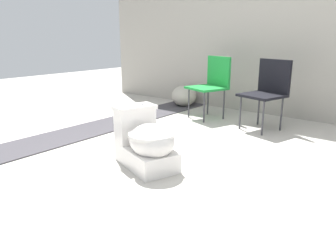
{
  "coord_description": "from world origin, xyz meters",
  "views": [
    {
      "loc": [
        1.83,
        -2.14,
        1.11
      ],
      "look_at": [
        0.0,
        0.13,
        0.3
      ],
      "focal_mm": 35.0,
      "sensor_mm": 36.0,
      "label": 1
    }
  ],
  "objects": [
    {
      "name": "folding_chair_middle",
      "position": [
        0.32,
        1.64,
        0.51
      ],
      "size": [
        0.54,
        0.54,
        0.83
      ],
      "rotation": [
        0.0,
        0.0,
        -1.84
      ],
      "color": "black",
      "rests_on": "ground"
    },
    {
      "name": "building_wall",
      "position": [
        0.5,
        2.47,
        1.3
      ],
      "size": [
        7.0,
        0.2,
        2.6
      ],
      "primitive_type": "cube",
      "color": "#9E998E",
      "rests_on": "ground"
    },
    {
      "name": "folding_chair_left",
      "position": [
        -0.5,
        1.71,
        0.51
      ],
      "size": [
        0.56,
        0.56,
        0.83
      ],
      "rotation": [
        0.0,
        0.0,
        -1.9
      ],
      "color": "#1E8C38",
      "rests_on": "ground"
    },
    {
      "name": "ground_plane",
      "position": [
        0.0,
        0.0,
        0.0
      ],
      "size": [
        14.0,
        14.0,
        0.0
      ],
      "primitive_type": "plane",
      "color": "#B7B2A8"
    },
    {
      "name": "gravel_strip",
      "position": [
        -1.3,
        0.5,
        0.01
      ],
      "size": [
        0.56,
        8.0,
        0.01
      ],
      "primitive_type": "cube",
      "color": "#423F44",
      "rests_on": "ground"
    },
    {
      "name": "toilet",
      "position": [
        0.01,
        -0.17,
        0.22
      ],
      "size": [
        0.72,
        0.56,
        0.52
      ],
      "rotation": [
        0.0,
        0.0,
        -0.34
      ],
      "color": "white",
      "rests_on": "ground"
    },
    {
      "name": "boulder_near",
      "position": [
        -1.26,
        2.1,
        0.16
      ],
      "size": [
        0.61,
        0.64,
        0.33
      ],
      "primitive_type": "ellipsoid",
      "rotation": [
        0.0,
        0.0,
        2.15
      ],
      "color": "#ADA899",
      "rests_on": "ground"
    }
  ]
}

